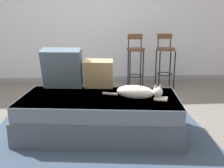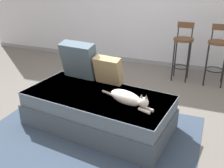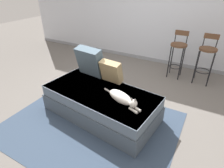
{
  "view_description": "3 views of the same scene",
  "coord_description": "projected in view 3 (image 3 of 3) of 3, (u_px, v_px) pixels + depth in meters",
  "views": [
    {
      "loc": [
        -0.06,
        -3.24,
        1.32
      ],
      "look_at": [
        0.15,
        -0.3,
        0.56
      ],
      "focal_mm": 42.0,
      "sensor_mm": 36.0,
      "label": 1
    },
    {
      "loc": [
        1.22,
        -2.99,
        1.82
      ],
      "look_at": [
        0.15,
        -0.3,
        0.56
      ],
      "focal_mm": 42.0,
      "sensor_mm": 36.0,
      "label": 2
    },
    {
      "loc": [
        1.35,
        -2.46,
        1.97
      ],
      "look_at": [
        0.15,
        -0.3,
        0.56
      ],
      "focal_mm": 30.0,
      "sensor_mm": 36.0,
      "label": 3
    }
  ],
  "objects": [
    {
      "name": "ground_plane",
      "position": [
        113.0,
        102.0,
        3.41
      ],
      "size": [
        16.0,
        16.0,
        0.0
      ],
      "primitive_type": "plane",
      "color": "#66605B",
      "rests_on": "ground"
    },
    {
      "name": "throw_pillow_corner",
      "position": [
        90.0,
        61.0,
        3.26
      ],
      "size": [
        0.52,
        0.34,
        0.51
      ],
      "color": "#4C6070",
      "rests_on": "couch"
    },
    {
      "name": "bar_stool_by_doorway",
      "position": [
        207.0,
        55.0,
        3.78
      ],
      "size": [
        0.34,
        0.34,
        1.01
      ],
      "color": "black",
      "rests_on": "ground"
    },
    {
      "name": "bar_stool_near_window",
      "position": [
        178.0,
        50.0,
        4.01
      ],
      "size": [
        0.34,
        0.34,
        1.01
      ],
      "color": "black",
      "rests_on": "ground"
    },
    {
      "name": "couch",
      "position": [
        101.0,
        103.0,
        3.0
      ],
      "size": [
        1.89,
        1.1,
        0.44
      ],
      "color": "#44505B",
      "rests_on": "ground"
    },
    {
      "name": "area_rug",
      "position": [
        91.0,
        124.0,
        2.88
      ],
      "size": [
        2.5,
        1.99,
        0.01
      ],
      "primitive_type": "cube",
      "color": "#334256",
      "rests_on": "ground"
    },
    {
      "name": "wall_back_panel",
      "position": [
        158.0,
        10.0,
        4.48
      ],
      "size": [
        8.0,
        0.1,
        2.6
      ],
      "primitive_type": "cube",
      "color": "silver",
      "rests_on": "ground"
    },
    {
      "name": "throw_pillow_middle",
      "position": [
        111.0,
        71.0,
        3.06
      ],
      "size": [
        0.38,
        0.26,
        0.38
      ],
      "color": "tan",
      "rests_on": "couch"
    },
    {
      "name": "cat",
      "position": [
        122.0,
        98.0,
        2.59
      ],
      "size": [
        0.7,
        0.35,
        0.19
      ],
      "color": "white",
      "rests_on": "couch"
    },
    {
      "name": "wall_baseboard_trim",
      "position": [
        152.0,
        59.0,
        5.06
      ],
      "size": [
        8.0,
        0.02,
        0.09
      ],
      "primitive_type": "cube",
      "color": "gray",
      "rests_on": "ground"
    }
  ]
}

